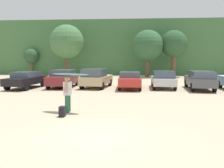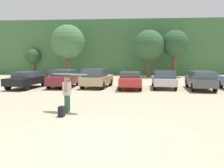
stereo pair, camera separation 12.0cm
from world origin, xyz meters
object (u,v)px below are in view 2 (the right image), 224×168
parked_car_tan (96,78)px  backpack_dropped (62,111)px  parked_car_silver (164,79)px  parked_car_maroon (64,78)px  parked_car_dark_gray (201,80)px  parked_car_red (130,79)px  surfboard_teal (70,74)px  parked_car_black (27,79)px  person_adult (67,92)px

parked_car_tan → backpack_dropped: bearing=-171.7°
parked_car_tan → parked_car_silver: bearing=-81.4°
parked_car_maroon → parked_car_dark_gray: 11.20m
parked_car_dark_gray → parked_car_red: bearing=88.6°
parked_car_silver → parked_car_dark_gray: parked_car_dark_gray is taller
backpack_dropped → parked_car_red: bearing=75.3°
parked_car_tan → surfboard_teal: surfboard_teal is taller
parked_car_black → backpack_dropped: (5.80, -9.77, -0.53)m
person_adult → parked_car_tan: bearing=-88.9°
parked_car_dark_gray → backpack_dropped: size_ratio=10.24×
person_adult → parked_car_silver: bearing=-118.9°
backpack_dropped → surfboard_teal: bearing=83.9°
parked_car_silver → backpack_dropped: size_ratio=9.12×
parked_car_black → parked_car_red: (8.51, 0.53, 0.01)m
parked_car_black → parked_car_red: same height
surfboard_teal → backpack_dropped: surfboard_teal is taller
parked_car_tan → parked_car_red: (2.84, -0.31, -0.05)m
parked_car_red → parked_car_tan: bearing=82.7°
parked_car_dark_gray → person_adult: person_adult is taller
parked_car_dark_gray → backpack_dropped: parked_car_dark_gray is taller
parked_car_maroon → parked_car_dark_gray: parked_car_dark_gray is taller
person_adult → surfboard_teal: bearing=-144.6°
parked_car_red → parked_car_dark_gray: parked_car_dark_gray is taller
parked_car_red → person_adult: size_ratio=2.70×
parked_car_black → parked_car_tan: parked_car_tan is taller
parked_car_red → parked_car_silver: bearing=-82.5°
parked_car_tan → surfboard_teal: (0.23, -9.59, 0.96)m
parked_car_tan → parked_car_dark_gray: size_ratio=0.94×
parked_car_maroon → parked_car_tan: (2.82, -0.12, 0.02)m
parked_car_silver → parked_car_tan: bearing=92.5°
parked_car_red → surfboard_teal: size_ratio=2.32×
parked_car_dark_gray → surfboard_teal: (-8.11, -8.90, 0.96)m
parked_car_black → parked_car_silver: size_ratio=1.12×
parked_car_red → parked_car_silver: parked_car_silver is taller
parked_car_black → parked_car_tan: bearing=-75.4°
parked_car_tan → parked_car_silver: 5.59m
parked_car_black → backpack_dropped: 11.37m
parked_car_black → parked_car_dark_gray: 14.02m
parked_car_black → person_adult: bearing=-140.6°
parked_car_maroon → person_adult: person_adult is taller
parked_car_silver → backpack_dropped: bearing=154.5°
parked_car_maroon → surfboard_teal: bearing=-163.3°
parked_car_tan → parked_car_dark_gray: (8.34, -0.69, 0.00)m
parked_car_red → backpack_dropped: bearing=164.2°
parked_car_black → parked_car_silver: parked_car_silver is taller
parked_car_tan → backpack_dropped: parked_car_tan is taller
parked_car_silver → surfboard_teal: (-5.35, -9.69, 1.01)m
parked_car_maroon → parked_car_silver: 8.41m
parked_car_black → person_adult: size_ratio=2.72×
surfboard_teal → person_adult: bearing=50.2°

